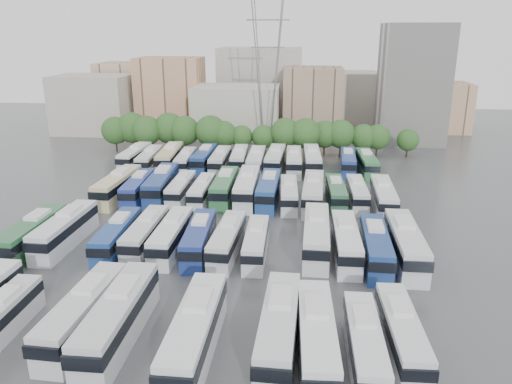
# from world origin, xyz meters

# --- Properties ---
(ground) EXTENTS (220.00, 220.00, 0.00)m
(ground) POSITION_xyz_m (0.00, 0.00, 0.00)
(ground) COLOR #424447
(ground) RESTS_ON ground
(tree_line) EXTENTS (65.52, 7.97, 8.22)m
(tree_line) POSITION_xyz_m (-3.43, 42.08, 4.52)
(tree_line) COLOR black
(tree_line) RESTS_ON ground
(city_buildings) EXTENTS (102.00, 35.00, 20.00)m
(city_buildings) POSITION_xyz_m (-7.46, 71.86, 7.87)
(city_buildings) COLOR #9E998E
(city_buildings) RESTS_ON ground
(apartment_tower) EXTENTS (14.00, 14.00, 26.00)m
(apartment_tower) POSITION_xyz_m (34.00, 58.00, 13.00)
(apartment_tower) COLOR silver
(apartment_tower) RESTS_ON ground
(electricity_pylon) EXTENTS (9.00, 6.91, 33.83)m
(electricity_pylon) POSITION_xyz_m (2.00, 50.00, 18.66)
(electricity_pylon) COLOR slate
(electricity_pylon) RESTS_ON ground
(bus_r0_s4) EXTENTS (3.44, 12.97, 4.03)m
(bus_r0_s4) POSITION_xyz_m (-8.20, -22.95, 1.98)
(bus_r0_s4) COLOR silver
(bus_r0_s4) RESTS_ON ground
(bus_r0_s5) EXTENTS (3.08, 13.68, 4.29)m
(bus_r0_s5) POSITION_xyz_m (-4.94, -23.60, 2.10)
(bus_r0_s5) COLOR silver
(bus_r0_s5) RESTS_ON ground
(bus_r0_s7) EXTENTS (3.10, 13.62, 4.27)m
(bus_r0_s7) POSITION_xyz_m (1.80, -25.10, 2.09)
(bus_r0_s7) COLOR silver
(bus_r0_s7) RESTS_ON ground
(bus_r0_s9) EXTENTS (3.28, 13.13, 4.09)m
(bus_r0_s9) POSITION_xyz_m (8.35, -23.75, 2.01)
(bus_r0_s9) COLOR silver
(bus_r0_s9) RESTS_ON ground
(bus_r0_s10) EXTENTS (3.22, 12.89, 4.02)m
(bus_r0_s10) POSITION_xyz_m (11.33, -24.75, 1.97)
(bus_r0_s10) COLOR white
(bus_r0_s10) RESTS_ON ground
(bus_r0_s11) EXTENTS (2.55, 11.40, 3.57)m
(bus_r0_s11) POSITION_xyz_m (14.98, -25.06, 1.75)
(bus_r0_s11) COLOR silver
(bus_r0_s11) RESTS_ON ground
(bus_r0_s12) EXTENTS (2.80, 11.51, 3.59)m
(bus_r0_s12) POSITION_xyz_m (18.07, -23.24, 1.76)
(bus_r0_s12) COLOR silver
(bus_r0_s12) RESTS_ON ground
(bus_r1_s0) EXTENTS (3.00, 12.77, 3.99)m
(bus_r1_s0) POSITION_xyz_m (-21.32, -7.13, 1.96)
(bus_r1_s0) COLOR #2A623A
(bus_r1_s0) RESTS_ON ground
(bus_r1_s1) EXTENTS (3.14, 13.00, 4.06)m
(bus_r1_s1) POSITION_xyz_m (-18.09, -5.64, 1.99)
(bus_r1_s1) COLOR silver
(bus_r1_s1) RESTS_ON ground
(bus_r1_s3) EXTENTS (2.92, 11.90, 3.71)m
(bus_r1_s3) POSITION_xyz_m (-11.44, -6.37, 1.82)
(bus_r1_s3) COLOR navy
(bus_r1_s3) RESTS_ON ground
(bus_r1_s4) EXTENTS (2.68, 11.90, 3.73)m
(bus_r1_s4) POSITION_xyz_m (-8.29, -5.44, 1.83)
(bus_r1_s4) COLOR silver
(bus_r1_s4) RESTS_ON ground
(bus_r1_s5) EXTENTS (2.73, 12.11, 3.79)m
(bus_r1_s5) POSITION_xyz_m (-5.08, -5.87, 1.86)
(bus_r1_s5) COLOR silver
(bus_r1_s5) RESTS_ON ground
(bus_r1_s6) EXTENTS (3.12, 12.05, 3.75)m
(bus_r1_s6) POSITION_xyz_m (-1.75, -6.27, 1.84)
(bus_r1_s6) COLOR navy
(bus_r1_s6) RESTS_ON ground
(bus_r1_s7) EXTENTS (3.14, 11.87, 3.69)m
(bus_r1_s7) POSITION_xyz_m (1.57, -6.38, 1.81)
(bus_r1_s7) COLOR silver
(bus_r1_s7) RESTS_ON ground
(bus_r1_s8) EXTENTS (2.52, 10.95, 3.43)m
(bus_r1_s8) POSITION_xyz_m (4.89, -6.60, 1.68)
(bus_r1_s8) COLOR silver
(bus_r1_s8) RESTS_ON ground
(bus_r1_s10) EXTENTS (3.27, 13.46, 4.20)m
(bus_r1_s10) POSITION_xyz_m (11.71, -4.62, 2.06)
(bus_r1_s10) COLOR silver
(bus_r1_s10) RESTS_ON ground
(bus_r1_s11) EXTENTS (2.83, 12.48, 3.91)m
(bus_r1_s11) POSITION_xyz_m (15.01, -5.82, 1.92)
(bus_r1_s11) COLOR silver
(bus_r1_s11) RESTS_ON ground
(bus_r1_s12) EXTENTS (3.12, 12.59, 3.93)m
(bus_r1_s12) POSITION_xyz_m (18.18, -6.86, 1.93)
(bus_r1_s12) COLOR navy
(bus_r1_s12) RESTS_ON ground
(bus_r1_s13) EXTENTS (3.10, 13.61, 4.26)m
(bus_r1_s13) POSITION_xyz_m (21.50, -6.20, 2.09)
(bus_r1_s13) COLOR silver
(bus_r1_s13) RESTS_ON ground
(bus_r2_s1) EXTENTS (3.55, 13.46, 4.18)m
(bus_r2_s1) POSITION_xyz_m (-17.98, 11.76, 2.05)
(bus_r2_s1) COLOR beige
(bus_r2_s1) RESTS_ON ground
(bus_r2_s2) EXTENTS (3.17, 12.04, 3.74)m
(bus_r2_s2) POSITION_xyz_m (-14.83, 11.78, 1.84)
(bus_r2_s2) COLOR navy
(bus_r2_s2) RESTS_ON ground
(bus_r2_s3) EXTENTS (3.57, 13.61, 4.23)m
(bus_r2_s3) POSITION_xyz_m (-11.60, 13.16, 2.08)
(bus_r2_s3) COLOR navy
(bus_r2_s3) RESTS_ON ground
(bus_r2_s4) EXTENTS (2.45, 11.18, 3.51)m
(bus_r2_s4) POSITION_xyz_m (-8.32, 12.31, 1.72)
(bus_r2_s4) COLOR silver
(bus_r2_s4) RESTS_ON ground
(bus_r2_s5) EXTENTS (2.45, 10.89, 3.41)m
(bus_r2_s5) POSITION_xyz_m (-4.94, 11.63, 1.68)
(bus_r2_s5) COLOR silver
(bus_r2_s5) RESTS_ON ground
(bus_r2_s6) EXTENTS (2.87, 12.88, 4.04)m
(bus_r2_s6) POSITION_xyz_m (-1.71, 12.87, 1.98)
(bus_r2_s6) COLOR #2F6E3E
(bus_r2_s6) RESTS_ON ground
(bus_r2_s7) EXTENTS (3.12, 13.62, 4.26)m
(bus_r2_s7) POSITION_xyz_m (1.72, 12.83, 2.09)
(bus_r2_s7) COLOR silver
(bus_r2_s7) RESTS_ON ground
(bus_r2_s8) EXTENTS (3.09, 12.91, 4.03)m
(bus_r2_s8) POSITION_xyz_m (5.00, 12.21, 1.98)
(bus_r2_s8) COLOR navy
(bus_r2_s8) RESTS_ON ground
(bus_r2_s9) EXTENTS (2.93, 11.31, 3.52)m
(bus_r2_s9) POSITION_xyz_m (8.06, 11.22, 1.73)
(bus_r2_s9) COLOR silver
(bus_r2_s9) RESTS_ON ground
(bus_r2_s10) EXTENTS (3.48, 13.38, 4.16)m
(bus_r2_s10) POSITION_xyz_m (11.59, 11.28, 2.04)
(bus_r2_s10) COLOR silver
(bus_r2_s10) RESTS_ON ground
(bus_r2_s11) EXTENTS (2.82, 11.34, 3.53)m
(bus_r2_s11) POSITION_xyz_m (14.97, 12.41, 1.73)
(bus_r2_s11) COLOR #2B643D
(bus_r2_s11) RESTS_ON ground
(bus_r2_s12) EXTENTS (2.58, 11.19, 3.50)m
(bus_r2_s12) POSITION_xyz_m (18.07, 12.54, 1.72)
(bus_r2_s12) COLOR silver
(bus_r2_s12) RESTS_ON ground
(bus_r2_s13) EXTENTS (3.13, 12.66, 3.95)m
(bus_r2_s13) POSITION_xyz_m (21.58, 10.69, 1.94)
(bus_r2_s13) COLOR silver
(bus_r2_s13) RESTS_ON ground
(bus_r3_s0) EXTENTS (3.10, 12.35, 3.85)m
(bus_r3_s0) POSITION_xyz_m (-21.57, 30.59, 1.89)
(bus_r3_s0) COLOR silver
(bus_r3_s0) RESTS_ON ground
(bus_r3_s1) EXTENTS (3.14, 12.05, 3.75)m
(bus_r3_s1) POSITION_xyz_m (-18.17, 28.81, 1.84)
(bus_r3_s1) COLOR silver
(bus_r3_s1) RESTS_ON ground
(bus_r3_s2) EXTENTS (3.56, 13.38, 4.16)m
(bus_r3_s2) POSITION_xyz_m (-14.64, 29.86, 2.04)
(bus_r3_s2) COLOR #CBBD8B
(bus_r3_s2) RESTS_ON ground
(bus_r3_s3) EXTENTS (2.93, 11.25, 3.50)m
(bus_r3_s3) POSITION_xyz_m (-11.48, 28.97, 1.72)
(bus_r3_s3) COLOR silver
(bus_r3_s3) RESTS_ON ground
(bus_r3_s4) EXTENTS (2.98, 12.61, 3.94)m
(bus_r3_s4) POSITION_xyz_m (-8.18, 30.03, 1.94)
(bus_r3_s4) COLOR navy
(bus_r3_s4) RESTS_ON ground
(bus_r3_s5) EXTENTS (2.70, 12.11, 3.79)m
(bus_r3_s5) POSITION_xyz_m (-5.07, 29.16, 1.86)
(bus_r3_s5) COLOR silver
(bus_r3_s5) RESTS_ON ground
(bus_r3_s6) EXTENTS (3.12, 12.09, 3.76)m
(bus_r3_s6) POSITION_xyz_m (-1.75, 30.82, 1.85)
(bus_r3_s6) COLOR silver
(bus_r3_s6) RESTS_ON ground
(bus_r3_s7) EXTENTS (2.87, 12.60, 3.95)m
(bus_r3_s7) POSITION_xyz_m (1.58, 29.01, 1.94)
(bus_r3_s7) COLOR silver
(bus_r3_s7) RESTS_ON ground
(bus_r3_s8) EXTENTS (3.39, 13.16, 4.10)m
(bus_r3_s8) POSITION_xyz_m (4.98, 30.01, 2.01)
(bus_r3_s8) COLOR silver
(bus_r3_s8) RESTS_ON ground
(bus_r3_s9) EXTENTS (3.03, 12.50, 3.90)m
(bus_r3_s9) POSITION_xyz_m (8.38, 29.73, 1.92)
(bus_r3_s9) COLOR silver
(bus_r3_s9) RESTS_ON ground
(bus_r3_s10) EXTENTS (3.32, 13.24, 4.12)m
(bus_r3_s10) POSITION_xyz_m (11.69, 30.30, 2.03)
(bus_r3_s10) COLOR silver
(bus_r3_s10) RESTS_ON ground
(bus_r3_s12) EXTENTS (3.17, 11.97, 3.72)m
(bus_r3_s12) POSITION_xyz_m (18.17, 30.54, 1.83)
(bus_r3_s12) COLOR navy
(bus_r3_s12) RESTS_ON ground
(bus_r3_s13) EXTENTS (3.09, 12.10, 3.77)m
(bus_r3_s13) POSITION_xyz_m (21.46, 29.86, 1.85)
(bus_r3_s13) COLOR #307141
(bus_r3_s13) RESTS_ON ground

